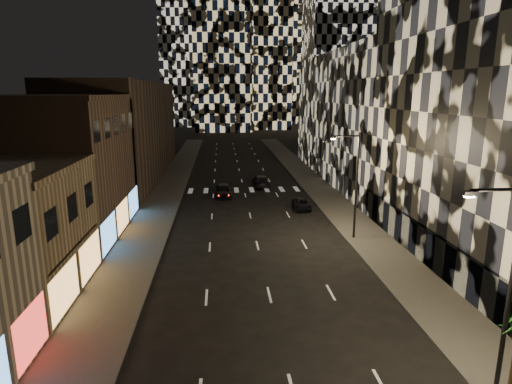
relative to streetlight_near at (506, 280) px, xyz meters
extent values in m
cube|color=#47443F|center=(-18.35, 40.00, -5.28)|extent=(4.00, 120.00, 0.15)
cube|color=#47443F|center=(1.65, 40.00, -5.28)|extent=(4.00, 120.00, 0.15)
cube|color=#4C4C47|center=(-16.25, 40.00, -5.28)|extent=(0.20, 120.00, 0.15)
cube|color=#4C4C47|center=(-0.45, 40.00, -5.28)|extent=(0.20, 120.00, 0.15)
cube|color=brown|center=(-25.35, 23.50, 0.65)|extent=(10.00, 15.00, 12.00)
cube|color=brown|center=(-25.35, 50.00, 1.65)|extent=(10.00, 40.00, 14.00)
cube|color=#383838|center=(3.95, 14.50, -3.85)|extent=(0.60, 25.00, 3.00)
cube|color=#232326|center=(11.65, 47.00, 3.65)|extent=(16.00, 40.00, 18.00)
cylinder|color=black|center=(0.25, 0.00, -0.70)|extent=(0.20, 0.20, 9.00)
cylinder|color=black|center=(-0.85, 0.00, 3.70)|extent=(2.20, 0.14, 0.14)
cube|color=black|center=(-1.95, 0.00, 3.58)|extent=(0.50, 0.25, 0.18)
cube|color=#FFEAB2|center=(-1.95, 0.00, 3.46)|extent=(0.35, 0.18, 0.06)
cylinder|color=black|center=(0.25, 20.00, -0.70)|extent=(0.20, 0.20, 9.00)
cylinder|color=black|center=(-0.85, 20.00, 3.70)|extent=(2.20, 0.14, 0.14)
cube|color=black|center=(-1.95, 20.00, 3.58)|extent=(0.50, 0.25, 0.18)
cube|color=#FFEAB2|center=(-1.95, 20.00, 3.46)|extent=(0.35, 0.18, 0.06)
imported|color=black|center=(-11.08, 36.48, -4.56)|extent=(2.05, 4.71, 1.58)
imported|color=black|center=(-5.92, 42.03, -4.60)|extent=(2.17, 5.23, 1.51)
imported|color=black|center=(-2.51, 30.07, -4.80)|extent=(2.14, 4.13, 1.11)
camera|label=1|loc=(-11.24, -14.92, 7.31)|focal=30.00mm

